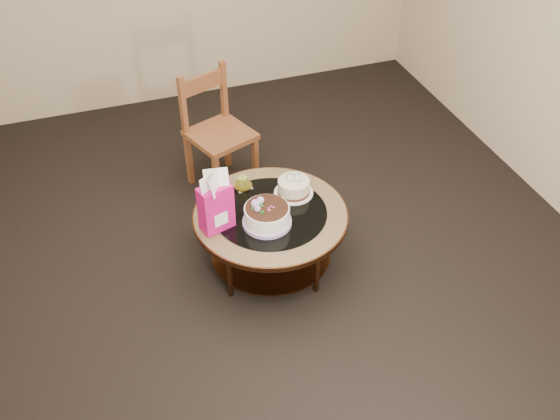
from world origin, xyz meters
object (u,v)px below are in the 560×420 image
object	(u,v)px
gift_bag	(215,202)
dining_chair	(217,131)
decorated_cake	(267,216)
cream_cake	(294,187)
coffee_table	(271,221)

from	to	relation	value
gift_bag	dining_chair	size ratio (longest dim) A/B	0.44
decorated_cake	dining_chair	bearing A→B (deg)	91.76
cream_cake	gift_bag	xyz separation A→B (m)	(-0.57, -0.16, 0.15)
gift_bag	dining_chair	bearing A→B (deg)	58.67
decorated_cake	coffee_table	bearing A→B (deg)	59.68
coffee_table	dining_chair	bearing A→B (deg)	95.14
dining_chair	decorated_cake	bearing A→B (deg)	-109.41
decorated_cake	gift_bag	size ratio (longest dim) A/B	0.76
coffee_table	gift_bag	bearing A→B (deg)	-175.60
gift_bag	dining_chair	distance (m)	1.10
cream_cake	dining_chair	xyz separation A→B (m)	(-0.30, 0.88, -0.03)
decorated_cake	gift_bag	bearing A→B (deg)	167.09
coffee_table	cream_cake	bearing A→B (deg)	32.76
coffee_table	gift_bag	world-z (taller)	gift_bag
cream_cake	gift_bag	size ratio (longest dim) A/B	0.64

